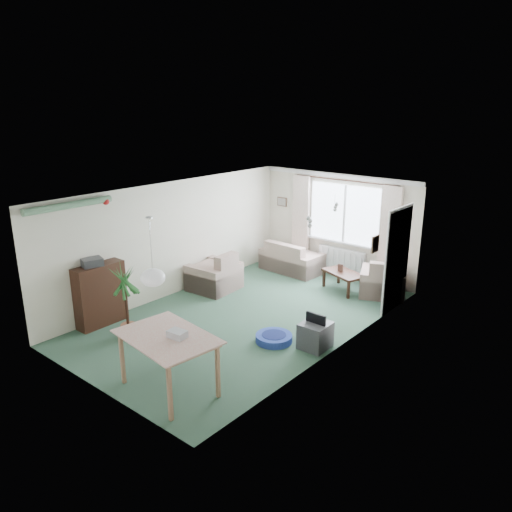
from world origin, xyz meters
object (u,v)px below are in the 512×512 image
Objects in this scene: sofa at (292,256)px; tv_cube at (315,335)px; armchair_corner at (383,277)px; pet_bed at (274,338)px; armchair_left at (214,271)px; bookshelf at (100,295)px; houseplant at (126,302)px; coffee_table at (343,281)px; dining_table at (169,364)px.

tv_cube is at bearing 134.51° from sofa.
armchair_corner is 3.24m from pet_bed.
sofa reaches higher than pet_bed.
sofa is 1.53× the size of armchair_left.
bookshelf is 0.88× the size of houseplant.
houseplant is (-1.73, -4.36, 0.44)m from coffee_table.
sofa is 1.11× the size of dining_table.
houseplant is (0.48, -2.62, 0.22)m from armchair_left.
dining_table reaches higher than coffee_table.
sofa reaches higher than tv_cube.
sofa is 1.63× the size of armchair_corner.
dining_table is 2.73× the size of tv_cube.
dining_table reaches higher than tv_cube.
dining_table is at bearing -88.78° from coffee_table.
armchair_corner is 0.70× the size of houseplant.
bookshelf reaches higher than dining_table.
sofa is 3.78m from pet_bed.
pet_bed is at bearing -158.35° from tv_cube.
pet_bed is at bearing 35.77° from houseplant.
armchair_left is 2.67m from houseplant.
dining_table is 2.17m from pet_bed.
dining_table is at bearing -19.39° from houseplant.
coffee_table reaches higher than pet_bed.
sofa is 2.16m from armchair_left.
dining_table is (0.11, -5.01, 0.20)m from coffee_table.
armchair_corner is (2.40, -0.02, 0.04)m from sofa.
tv_cube is (0.88, 2.41, -0.19)m from dining_table.
sofa is 2.33× the size of pet_bed.
tv_cube reaches higher than coffee_table.
bookshelf is 0.82m from houseplant.
armchair_left is 0.83× the size of bookshelf.
coffee_table is 1.47× the size of pet_bed.
sofa is at bearing 168.31° from coffee_table.
pet_bed is at bearing 61.71° from armchair_left.
armchair_corner is 0.79× the size of bookshelf.
sofa is 4.78m from bookshelf.
sofa is at bearing 130.88° from tv_cube.
bookshelf reaches higher than tv_cube.
pet_bed is (-0.43, -3.19, -0.34)m from armchair_corner.
sofa is 4.71m from houseplant.
armchair_left reaches higher than dining_table.
armchair_corner is 0.85m from coffee_table.
houseplant is at bearing -147.95° from tv_cube.
bookshelf is 1.82× the size of pet_bed.
houseplant is at bearing -144.23° from pet_bed.
armchair_corner reaches higher than sofa.
armchair_corner is 3.62m from armchair_left.
armchair_corner reaches higher than coffee_table.
sofa is at bearing 78.30° from bookshelf.
armchair_left is 2.63m from bookshelf.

